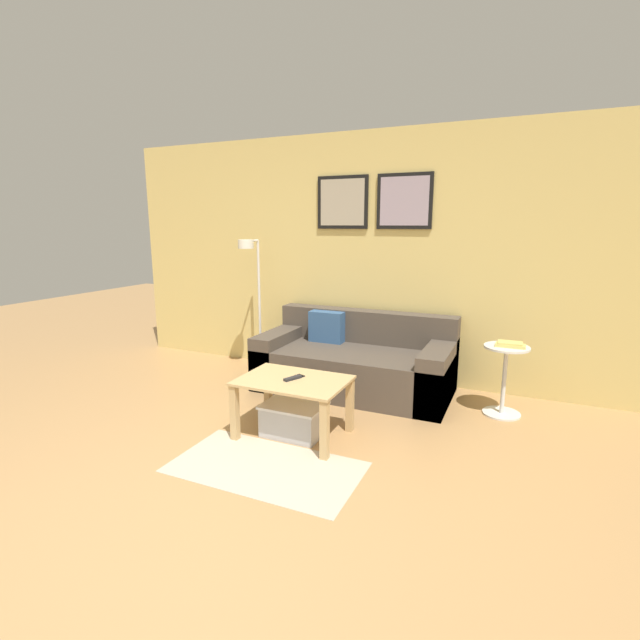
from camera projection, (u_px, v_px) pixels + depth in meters
ground_plane at (170, 525)px, 2.56m from camera, size 16.00×16.00×0.00m
wall_back at (355, 257)px, 4.91m from camera, size 5.60×0.09×2.55m
area_rug at (266, 467)px, 3.16m from camera, size 1.29×0.71×0.01m
couch at (355, 363)px, 4.61m from camera, size 1.88×0.91×0.75m
coffee_table at (293, 391)px, 3.57m from camera, size 0.83×0.58×0.46m
storage_bin at (294, 419)px, 3.64m from camera, size 0.48×0.36×0.25m
floor_lamp at (253, 288)px, 5.04m from camera, size 0.23×0.43×1.47m
side_table at (505, 374)px, 3.97m from camera, size 0.37×0.37×0.61m
book_stack at (510, 344)px, 3.90m from camera, size 0.24×0.14×0.04m
remote_control at (293, 378)px, 3.55m from camera, size 0.10×0.15×0.02m
cell_phone at (296, 377)px, 3.59m from camera, size 0.11×0.15×0.01m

